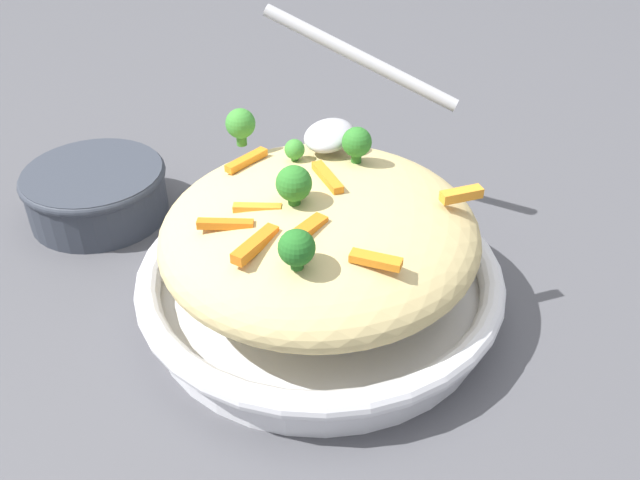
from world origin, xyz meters
TOP-DOWN VIEW (x-y plane):
  - ground_plane at (0.00, 0.00)m, footprint 2.40×2.40m
  - serving_bowl at (0.00, 0.00)m, footprint 0.30×0.30m
  - pasta_mound at (0.00, 0.00)m, footprint 0.26×0.25m
  - carrot_piece_0 at (-0.02, 0.00)m, footprint 0.04×0.04m
  - carrot_piece_1 at (-0.04, 0.10)m, footprint 0.03×0.03m
  - carrot_piece_2 at (-0.03, -0.08)m, footprint 0.04×0.02m
  - carrot_piece_3 at (0.08, -0.02)m, footprint 0.04×0.02m
  - carrot_piece_4 at (0.06, 0.06)m, footprint 0.01×0.04m
  - carrot_piece_5 at (0.03, -0.04)m, footprint 0.02×0.04m
  - carrot_piece_6 at (0.06, -0.05)m, footprint 0.02×0.04m
  - carrot_piece_7 at (0.05, 0.01)m, footprint 0.04×0.02m
  - broccoli_floret_0 at (-0.06, 0.01)m, footprint 0.02×0.02m
  - broccoli_floret_1 at (-0.06, -0.09)m, footprint 0.03×0.03m
  - broccoli_floret_2 at (0.02, -0.01)m, footprint 0.03×0.03m
  - broccoli_floret_3 at (-0.04, -0.04)m, footprint 0.02×0.02m
  - broccoli_floret_4 at (0.08, 0.02)m, footprint 0.03×0.03m
  - serving_spoon at (-0.11, -0.02)m, footprint 0.13×0.19m
  - companion_bowl at (-0.05, -0.26)m, footprint 0.14×0.14m

SIDE VIEW (x-z plane):
  - ground_plane at x=0.00m, z-range 0.00..0.00m
  - serving_bowl at x=0.00m, z-range 0.00..0.05m
  - companion_bowl at x=-0.05m, z-range 0.00..0.06m
  - pasta_mound at x=0.00m, z-range 0.04..0.12m
  - carrot_piece_4 at x=0.06m, z-range 0.11..0.11m
  - carrot_piece_2 at x=-0.03m, z-range 0.11..0.11m
  - carrot_piece_6 at x=0.06m, z-range 0.11..0.11m
  - carrot_piece_3 at x=0.08m, z-range 0.11..0.12m
  - carrot_piece_1 at x=-0.04m, z-range 0.11..0.12m
  - carrot_piece_5 at x=0.03m, z-range 0.11..0.12m
  - carrot_piece_7 at x=0.05m, z-range 0.11..0.12m
  - carrot_piece_0 at x=-0.02m, z-range 0.12..0.12m
  - broccoli_floret_3 at x=-0.04m, z-range 0.11..0.13m
  - broccoli_floret_4 at x=0.08m, z-range 0.11..0.14m
  - broccoli_floret_1 at x=-0.06m, z-range 0.11..0.14m
  - broccoli_floret_0 at x=-0.06m, z-range 0.11..0.15m
  - broccoli_floret_2 at x=0.02m, z-range 0.12..0.15m
  - serving_spoon at x=-0.11m, z-range 0.10..0.18m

